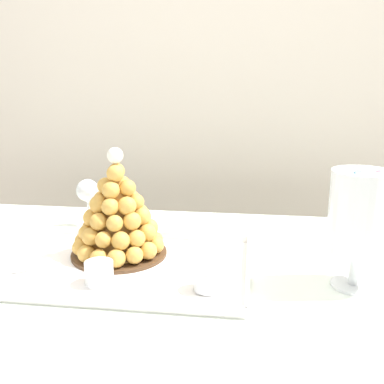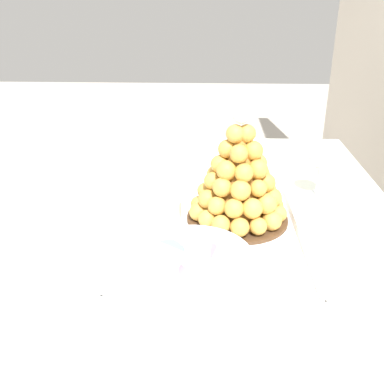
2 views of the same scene
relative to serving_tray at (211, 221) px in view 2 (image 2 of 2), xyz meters
name	(u,v)px [view 2 (image 2 of 2)]	position (x,y,z in m)	size (l,w,h in m)	color
buffet_table	(205,313)	(0.19, -0.01, -0.11)	(1.68, 0.94, 0.80)	brown
serving_tray	(211,221)	(0.00, 0.00, 0.00)	(0.62, 0.39, 0.02)	white
croquembouche	(238,180)	(-0.01, 0.06, 0.10)	(0.23, 0.23, 0.26)	#4C331E
dessert_cup_left	(179,172)	(-0.24, -0.09, 0.03)	(0.05, 0.05, 0.05)	silver
dessert_cup_mid_left	(167,210)	(0.00, -0.10, 0.03)	(0.06, 0.06, 0.05)	silver
dessert_cup_centre	(159,267)	(0.23, -0.10, 0.02)	(0.06, 0.06, 0.05)	silver
creme_brulee_ramekin	(201,177)	(-0.22, -0.03, 0.02)	(0.10, 0.10, 0.03)	white
macaron_goblet	(190,322)	(0.53, -0.03, 0.16)	(0.12, 0.12, 0.26)	white
wine_glass	(320,159)	(-0.16, 0.27, 0.10)	(0.06, 0.06, 0.14)	silver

